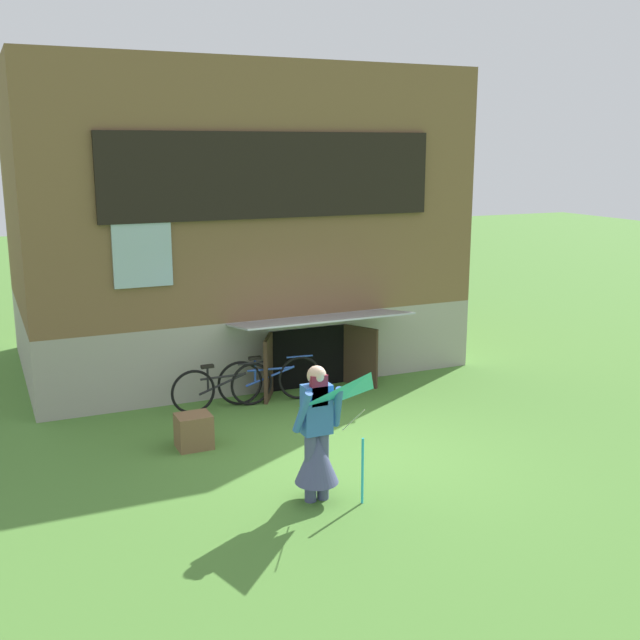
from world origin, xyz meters
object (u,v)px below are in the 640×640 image
kite (371,405)px  bicycle_blue (270,379)px  person (317,445)px  bicycle_black (223,387)px  wooden_crate (194,431)px

kite → bicycle_blue: size_ratio=0.90×
kite → person: bearing=129.1°
kite → bicycle_black: bearing=96.6°
kite → bicycle_black: 4.21m
person → bicycle_black: 3.57m
person → bicycle_black: (-0.05, 3.56, -0.32)m
bicycle_blue → wooden_crate: 2.18m
bicycle_blue → bicycle_black: (-0.81, -0.04, -0.01)m
person → bicycle_black: bearing=89.2°
bicycle_black → wooden_crate: 1.62m
person → kite: (0.42, -0.52, 0.59)m
person → bicycle_blue: size_ratio=0.95×
wooden_crate → bicycle_blue: bearing=40.3°
kite → wooden_crate: (-1.32, 2.71, -1.05)m
bicycle_blue → person: bearing=-95.0°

